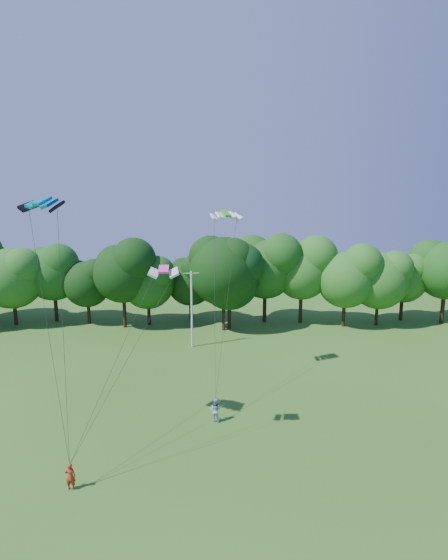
{
  "coord_description": "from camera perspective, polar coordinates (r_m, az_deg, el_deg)",
  "views": [
    {
      "loc": [
        1.57,
        -19.36,
        16.41
      ],
      "look_at": [
        1.68,
        13.0,
        10.38
      ],
      "focal_mm": 28.0,
      "sensor_mm": 36.0,
      "label": 1
    }
  ],
  "objects": [
    {
      "name": "ground",
      "position": [
        25.43,
        -4.25,
        -29.68
      ],
      "size": [
        160.0,
        160.0,
        0.0
      ],
      "primitive_type": "plane",
      "color": "#305818",
      "rests_on": "ground"
    },
    {
      "name": "tree_back_center",
      "position": [
        54.81,
        0.72,
        1.16
      ],
      "size": [
        8.22,
        8.22,
        11.96
      ],
      "color": "#341D14",
      "rests_on": "ground"
    },
    {
      "name": "kite_green",
      "position": [
        38.66,
        0.21,
        8.69
      ],
      "size": [
        3.0,
        2.25,
        0.61
      ],
      "rotation": [
        0.0,
        0.0,
        0.43
      ],
      "color": "green",
      "rests_on": "ground"
    },
    {
      "name": "kite_pink",
      "position": [
        27.36,
        -7.88,
        1.4
      ],
      "size": [
        1.92,
        1.0,
        0.45
      ],
      "rotation": [
        0.0,
        0.0,
        0.06
      ],
      "color": "#EA41AD",
      "rests_on": "ground"
    },
    {
      "name": "kite_flyer_right",
      "position": [
        34.0,
        -1.14,
        -16.6
      ],
      "size": [
        1.03,
        0.9,
        1.79
      ],
      "primitive_type": "imported",
      "rotation": [
        0.0,
        0.0,
        2.84
      ],
      "color": "#99BCD4",
      "rests_on": "ground"
    },
    {
      "name": "utility_pole",
      "position": [
        48.62,
        -4.24,
        -3.75
      ],
      "size": [
        1.71,
        0.39,
        8.63
      ],
      "rotation": [
        0.0,
        0.0,
        0.18
      ],
      "color": "silver",
      "rests_on": "ground"
    },
    {
      "name": "kite_teal",
      "position": [
        29.64,
        -22.66,
        9.5
      ],
      "size": [
        3.02,
        2.11,
        0.59
      ],
      "rotation": [
        0.0,
        0.0,
        -0.35
      ],
      "color": "#04708F",
      "rests_on": "ground"
    },
    {
      "name": "kite_flyer_left",
      "position": [
        28.69,
        -19.42,
        -23.03
      ],
      "size": [
        0.6,
        0.4,
        1.64
      ],
      "primitive_type": "imported",
      "rotation": [
        0.0,
        0.0,
        3.14
      ],
      "color": "#B23017",
      "rests_on": "ground"
    }
  ]
}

